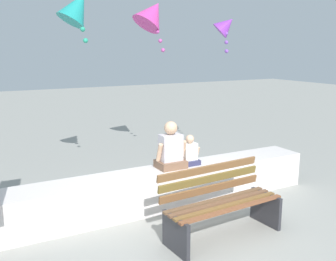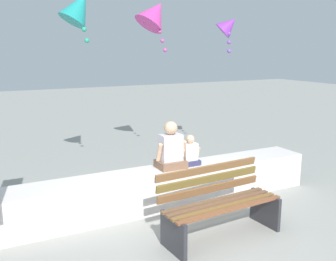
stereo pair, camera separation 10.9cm
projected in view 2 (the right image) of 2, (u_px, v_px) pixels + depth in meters
The scene contains 8 objects.
ground_plane at pixel (196, 243), 4.80m from camera, with size 40.00×40.00×0.00m, color gray.
seawall_ledge at pixel (154, 189), 5.82m from camera, with size 5.41×0.62×0.57m, color silver.
park_bench at pixel (219, 205), 4.91m from camera, with size 1.62×0.71×0.88m.
person_adult at pixel (171, 150), 5.87m from camera, with size 0.47×0.35×0.73m.
person_child at pixel (190, 153), 6.04m from camera, with size 0.32×0.23×0.48m.
kite_teal at pixel (79, 8), 6.36m from camera, with size 0.73×0.62×0.93m.
kite_purple at pixel (229, 25), 8.11m from camera, with size 0.69×0.64×0.86m.
kite_magenta at pixel (155, 14), 7.77m from camera, with size 0.87×0.79×1.16m.
Camera 2 is at (-2.32, -3.76, 2.37)m, focal length 41.13 mm.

